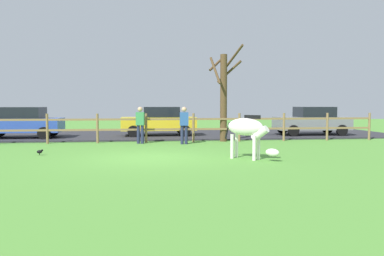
{
  "coord_description": "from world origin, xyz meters",
  "views": [
    {
      "loc": [
        -0.1,
        -12.41,
        1.75
      ],
      "look_at": [
        1.47,
        0.73,
        0.92
      ],
      "focal_mm": 35.53,
      "sensor_mm": 36.0,
      "label": 1
    }
  ],
  "objects_px": {
    "parked_car_grey": "(312,121)",
    "crow_on_grass": "(40,152)",
    "zebra": "(248,130)",
    "visitor_left_of_tree": "(184,124)",
    "bare_tree": "(224,93)",
    "parked_car_blue": "(21,122)",
    "visitor_right_of_tree": "(140,123)",
    "parked_car_yellow": "(159,121)"
  },
  "relations": [
    {
      "from": "parked_car_grey",
      "to": "crow_on_grass",
      "type": "bearing_deg",
      "value": -152.53
    },
    {
      "from": "zebra",
      "to": "visitor_left_of_tree",
      "type": "xyz_separation_m",
      "value": [
        -1.55,
        4.8,
        -0.02
      ]
    },
    {
      "from": "bare_tree",
      "to": "parked_car_grey",
      "type": "relative_size",
      "value": 1.12
    },
    {
      "from": "parked_car_blue",
      "to": "visitor_right_of_tree",
      "type": "height_order",
      "value": "visitor_right_of_tree"
    },
    {
      "from": "parked_car_yellow",
      "to": "visitor_left_of_tree",
      "type": "distance_m",
      "value": 4.32
    },
    {
      "from": "parked_car_yellow",
      "to": "crow_on_grass",
      "type": "bearing_deg",
      "value": -120.85
    },
    {
      "from": "zebra",
      "to": "crow_on_grass",
      "type": "distance_m",
      "value": 7.11
    },
    {
      "from": "bare_tree",
      "to": "parked_car_blue",
      "type": "height_order",
      "value": "bare_tree"
    },
    {
      "from": "parked_car_blue",
      "to": "visitor_left_of_tree",
      "type": "height_order",
      "value": "visitor_left_of_tree"
    },
    {
      "from": "crow_on_grass",
      "to": "parked_car_blue",
      "type": "bearing_deg",
      "value": 111.87
    },
    {
      "from": "parked_car_yellow",
      "to": "visitor_left_of_tree",
      "type": "bearing_deg",
      "value": -77.28
    },
    {
      "from": "crow_on_grass",
      "to": "visitor_right_of_tree",
      "type": "distance_m",
      "value": 4.93
    },
    {
      "from": "parked_car_yellow",
      "to": "visitor_right_of_tree",
      "type": "distance_m",
      "value": 3.87
    },
    {
      "from": "crow_on_grass",
      "to": "parked_car_grey",
      "type": "bearing_deg",
      "value": 27.47
    },
    {
      "from": "parked_car_yellow",
      "to": "parked_car_grey",
      "type": "height_order",
      "value": "same"
    },
    {
      "from": "crow_on_grass",
      "to": "visitor_left_of_tree",
      "type": "distance_m",
      "value": 6.15
    },
    {
      "from": "bare_tree",
      "to": "visitor_left_of_tree",
      "type": "xyz_separation_m",
      "value": [
        -1.98,
        -1.07,
        -1.36
      ]
    },
    {
      "from": "visitor_left_of_tree",
      "to": "parked_car_grey",
      "type": "bearing_deg",
      "value": 25.64
    },
    {
      "from": "bare_tree",
      "to": "parked_car_grey",
      "type": "xyz_separation_m",
      "value": [
        5.53,
        2.53,
        -1.42
      ]
    },
    {
      "from": "zebra",
      "to": "crow_on_grass",
      "type": "xyz_separation_m",
      "value": [
        -6.84,
        1.75,
        -0.8
      ]
    },
    {
      "from": "parked_car_blue",
      "to": "visitor_right_of_tree",
      "type": "xyz_separation_m",
      "value": [
        6.0,
        -3.04,
        0.06
      ]
    },
    {
      "from": "parked_car_yellow",
      "to": "visitor_left_of_tree",
      "type": "relative_size",
      "value": 2.46
    },
    {
      "from": "parked_car_blue",
      "to": "visitor_left_of_tree",
      "type": "distance_m",
      "value": 8.65
    },
    {
      "from": "zebra",
      "to": "crow_on_grass",
      "type": "bearing_deg",
      "value": 165.64
    },
    {
      "from": "zebra",
      "to": "visitor_right_of_tree",
      "type": "height_order",
      "value": "visitor_right_of_tree"
    },
    {
      "from": "parked_car_grey",
      "to": "visitor_left_of_tree",
      "type": "relative_size",
      "value": 2.46
    },
    {
      "from": "parked_car_grey",
      "to": "zebra",
      "type": "bearing_deg",
      "value": -125.34
    },
    {
      "from": "bare_tree",
      "to": "zebra",
      "type": "distance_m",
      "value": 6.04
    },
    {
      "from": "parked_car_yellow",
      "to": "visitor_right_of_tree",
      "type": "xyz_separation_m",
      "value": [
        -0.96,
        -3.75,
        0.06
      ]
    },
    {
      "from": "crow_on_grass",
      "to": "visitor_left_of_tree",
      "type": "height_order",
      "value": "visitor_left_of_tree"
    },
    {
      "from": "visitor_left_of_tree",
      "to": "visitor_right_of_tree",
      "type": "xyz_separation_m",
      "value": [
        -1.91,
        0.46,
        0.0
      ]
    },
    {
      "from": "parked_car_blue",
      "to": "parked_car_yellow",
      "type": "relative_size",
      "value": 1.0
    },
    {
      "from": "bare_tree",
      "to": "parked_car_yellow",
      "type": "relative_size",
      "value": 1.12
    },
    {
      "from": "crow_on_grass",
      "to": "parked_car_grey",
      "type": "xyz_separation_m",
      "value": [
        12.8,
        6.65,
        0.72
      ]
    },
    {
      "from": "parked_car_grey",
      "to": "visitor_right_of_tree",
      "type": "xyz_separation_m",
      "value": [
        -9.43,
        -3.14,
        0.06
      ]
    },
    {
      "from": "crow_on_grass",
      "to": "parked_car_yellow",
      "type": "relative_size",
      "value": 0.05
    },
    {
      "from": "bare_tree",
      "to": "visitor_right_of_tree",
      "type": "xyz_separation_m",
      "value": [
        -3.89,
        -0.61,
        -1.36
      ]
    },
    {
      "from": "bare_tree",
      "to": "visitor_left_of_tree",
      "type": "distance_m",
      "value": 2.63
    },
    {
      "from": "visitor_right_of_tree",
      "to": "parked_car_grey",
      "type": "bearing_deg",
      "value": 18.43
    },
    {
      "from": "parked_car_blue",
      "to": "parked_car_grey",
      "type": "xyz_separation_m",
      "value": [
        15.43,
        0.11,
        0.0
      ]
    },
    {
      "from": "zebra",
      "to": "parked_car_yellow",
      "type": "distance_m",
      "value": 9.35
    },
    {
      "from": "parked_car_grey",
      "to": "visitor_left_of_tree",
      "type": "distance_m",
      "value": 8.33
    }
  ]
}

